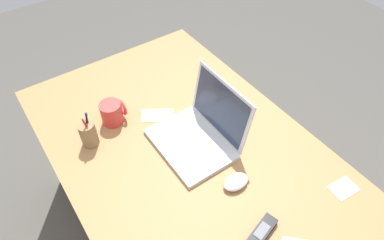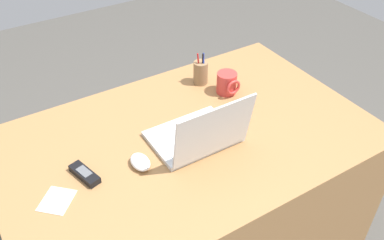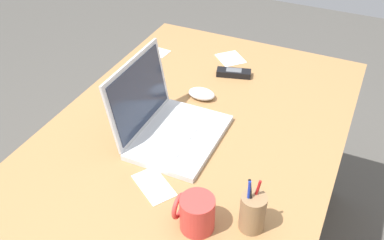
{
  "view_description": "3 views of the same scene",
  "coord_description": "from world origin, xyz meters",
  "px_view_note": "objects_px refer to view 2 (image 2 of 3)",
  "views": [
    {
      "loc": [
        0.69,
        -0.46,
        1.79
      ],
      "look_at": [
        -0.05,
        0.06,
        0.83
      ],
      "focal_mm": 32.04,
      "sensor_mm": 36.0,
      "label": 1
    },
    {
      "loc": [
        0.64,
        1.07,
        1.79
      ],
      "look_at": [
        -0.03,
        -0.01,
        0.8
      ],
      "focal_mm": 39.11,
      "sensor_mm": 36.0,
      "label": 2
    },
    {
      "loc": [
        -0.96,
        -0.45,
        1.63
      ],
      "look_at": [
        0.03,
        0.0,
        0.79
      ],
      "focal_mm": 40.91,
      "sensor_mm": 36.0,
      "label": 3
    }
  ],
  "objects_px": {
    "computer_mouse": "(140,162)",
    "cordless_phone": "(84,174)",
    "laptop": "(199,135)",
    "pen_holder": "(201,72)",
    "coffee_mug_white": "(227,83)"
  },
  "relations": [
    {
      "from": "coffee_mug_white",
      "to": "cordless_phone",
      "type": "xyz_separation_m",
      "value": [
        0.72,
        0.16,
        -0.04
      ]
    },
    {
      "from": "computer_mouse",
      "to": "cordless_phone",
      "type": "height_order",
      "value": "computer_mouse"
    },
    {
      "from": "computer_mouse",
      "to": "coffee_mug_white",
      "type": "xyz_separation_m",
      "value": [
        -0.53,
        -0.22,
        0.03
      ]
    },
    {
      "from": "laptop",
      "to": "cordless_phone",
      "type": "height_order",
      "value": "laptop"
    },
    {
      "from": "laptop",
      "to": "pen_holder",
      "type": "distance_m",
      "value": 0.43
    },
    {
      "from": "coffee_mug_white",
      "to": "computer_mouse",
      "type": "bearing_deg",
      "value": 22.16
    },
    {
      "from": "laptop",
      "to": "computer_mouse",
      "type": "xyz_separation_m",
      "value": [
        0.24,
        -0.02,
        -0.03
      ]
    },
    {
      "from": "laptop",
      "to": "pen_holder",
      "type": "xyz_separation_m",
      "value": [
        -0.24,
        -0.36,
        0.01
      ]
    },
    {
      "from": "coffee_mug_white",
      "to": "pen_holder",
      "type": "relative_size",
      "value": 0.63
    },
    {
      "from": "computer_mouse",
      "to": "pen_holder",
      "type": "relative_size",
      "value": 0.61
    },
    {
      "from": "computer_mouse",
      "to": "pen_holder",
      "type": "bearing_deg",
      "value": -143.63
    },
    {
      "from": "laptop",
      "to": "computer_mouse",
      "type": "distance_m",
      "value": 0.24
    },
    {
      "from": "pen_holder",
      "to": "cordless_phone",
      "type": "bearing_deg",
      "value": 23.59
    },
    {
      "from": "cordless_phone",
      "to": "pen_holder",
      "type": "bearing_deg",
      "value": -156.41
    },
    {
      "from": "computer_mouse",
      "to": "pen_holder",
      "type": "height_order",
      "value": "pen_holder"
    }
  ]
}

